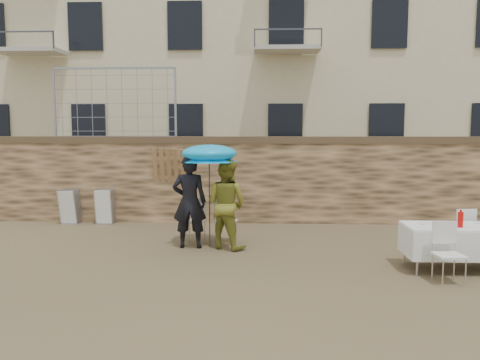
{
  "coord_description": "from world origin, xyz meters",
  "views": [
    {
      "loc": [
        0.81,
        -7.17,
        2.4
      ],
      "look_at": [
        0.4,
        2.2,
        1.4
      ],
      "focal_mm": 35.0,
      "sensor_mm": 36.0,
      "label": 1
    }
  ],
  "objects_px": {
    "umbrella": "(209,157)",
    "table_chair_front_left": "(449,254)",
    "soda_bottle": "(460,220)",
    "man_suit": "(189,202)",
    "couple_chair_right": "(226,220)",
    "banquet_table": "(468,228)",
    "couple_chair_left": "(194,219)",
    "chair_stack_right": "(107,205)",
    "chair_stack_left": "(73,205)",
    "table_chair_back": "(460,233)",
    "woman_dress": "(226,204)"
  },
  "relations": [
    {
      "from": "umbrella",
      "to": "table_chair_front_left",
      "type": "distance_m",
      "value": 4.76
    },
    {
      "from": "umbrella",
      "to": "soda_bottle",
      "type": "bearing_deg",
      "value": -19.74
    },
    {
      "from": "man_suit",
      "to": "couple_chair_right",
      "type": "bearing_deg",
      "value": -144.74
    },
    {
      "from": "man_suit",
      "to": "banquet_table",
      "type": "height_order",
      "value": "man_suit"
    },
    {
      "from": "man_suit",
      "to": "couple_chair_left",
      "type": "distance_m",
      "value": 0.72
    },
    {
      "from": "couple_chair_left",
      "to": "couple_chair_right",
      "type": "height_order",
      "value": "same"
    },
    {
      "from": "chair_stack_right",
      "to": "table_chair_front_left",
      "type": "bearing_deg",
      "value": -33.54
    },
    {
      "from": "banquet_table",
      "to": "chair_stack_left",
      "type": "distance_m",
      "value": 9.3
    },
    {
      "from": "soda_bottle",
      "to": "man_suit",
      "type": "bearing_deg",
      "value": 162.88
    },
    {
      "from": "couple_chair_right",
      "to": "table_chair_back",
      "type": "height_order",
      "value": "same"
    },
    {
      "from": "chair_stack_right",
      "to": "umbrella",
      "type": "bearing_deg",
      "value": -39.46
    },
    {
      "from": "banquet_table",
      "to": "soda_bottle",
      "type": "distance_m",
      "value": 0.3
    },
    {
      "from": "chair_stack_left",
      "to": "chair_stack_right",
      "type": "relative_size",
      "value": 1.0
    },
    {
      "from": "woman_dress",
      "to": "soda_bottle",
      "type": "xyz_separation_m",
      "value": [
        4.05,
        -1.48,
        -0.01
      ]
    },
    {
      "from": "man_suit",
      "to": "chair_stack_left",
      "type": "distance_m",
      "value": 4.31
    },
    {
      "from": "couple_chair_right",
      "to": "table_chair_back",
      "type": "relative_size",
      "value": 1.0
    },
    {
      "from": "couple_chair_left",
      "to": "table_chair_front_left",
      "type": "bearing_deg",
      "value": 115.75
    },
    {
      "from": "banquet_table",
      "to": "table_chair_front_left",
      "type": "xyz_separation_m",
      "value": [
        -0.6,
        -0.75,
        -0.25
      ]
    },
    {
      "from": "umbrella",
      "to": "couple_chair_right",
      "type": "height_order",
      "value": "umbrella"
    },
    {
      "from": "chair_stack_left",
      "to": "table_chair_front_left",
      "type": "bearing_deg",
      "value": -30.41
    },
    {
      "from": "umbrella",
      "to": "chair_stack_left",
      "type": "distance_m",
      "value": 4.77
    },
    {
      "from": "soda_bottle",
      "to": "table_chair_front_left",
      "type": "bearing_deg",
      "value": -123.69
    },
    {
      "from": "man_suit",
      "to": "woman_dress",
      "type": "distance_m",
      "value": 0.75
    },
    {
      "from": "chair_stack_left",
      "to": "couple_chair_right",
      "type": "bearing_deg",
      "value": -25.51
    },
    {
      "from": "table_chair_front_left",
      "to": "chair_stack_right",
      "type": "xyz_separation_m",
      "value": [
        -6.95,
        4.61,
        -0.02
      ]
    },
    {
      "from": "soda_bottle",
      "to": "couple_chair_left",
      "type": "bearing_deg",
      "value": 157.09
    },
    {
      "from": "couple_chair_left",
      "to": "chair_stack_left",
      "type": "relative_size",
      "value": 1.04
    },
    {
      "from": "woman_dress",
      "to": "table_chair_front_left",
      "type": "height_order",
      "value": "woman_dress"
    },
    {
      "from": "man_suit",
      "to": "soda_bottle",
      "type": "xyz_separation_m",
      "value": [
        4.8,
        -1.48,
        -0.04
      ]
    },
    {
      "from": "umbrella",
      "to": "couple_chair_left",
      "type": "height_order",
      "value": "umbrella"
    },
    {
      "from": "soda_bottle",
      "to": "table_chair_front_left",
      "type": "xyz_separation_m",
      "value": [
        -0.4,
        -0.6,
        -0.43
      ]
    },
    {
      "from": "couple_chair_right",
      "to": "table_chair_front_left",
      "type": "height_order",
      "value": "same"
    },
    {
      "from": "woman_dress",
      "to": "table_chair_front_left",
      "type": "bearing_deg",
      "value": -179.66
    },
    {
      "from": "woman_dress",
      "to": "couple_chair_right",
      "type": "distance_m",
      "value": 0.7
    },
    {
      "from": "banquet_table",
      "to": "chair_stack_left",
      "type": "bearing_deg",
      "value": 155.46
    },
    {
      "from": "banquet_table",
      "to": "table_chair_back",
      "type": "xyz_separation_m",
      "value": [
        0.2,
        0.8,
        -0.25
      ]
    },
    {
      "from": "chair_stack_left",
      "to": "umbrella",
      "type": "bearing_deg",
      "value": -32.25
    },
    {
      "from": "umbrella",
      "to": "banquet_table",
      "type": "bearing_deg",
      "value": -17.25
    },
    {
      "from": "woman_dress",
      "to": "umbrella",
      "type": "height_order",
      "value": "umbrella"
    },
    {
      "from": "banquet_table",
      "to": "umbrella",
      "type": "bearing_deg",
      "value": 162.75
    },
    {
      "from": "umbrella",
      "to": "couple_chair_right",
      "type": "xyz_separation_m",
      "value": [
        0.3,
        0.45,
        -1.39
      ]
    },
    {
      "from": "couple_chair_left",
      "to": "chair_stack_left",
      "type": "height_order",
      "value": "couple_chair_left"
    },
    {
      "from": "chair_stack_left",
      "to": "man_suit",
      "type": "bearing_deg",
      "value": -36.24
    },
    {
      "from": "woman_dress",
      "to": "soda_bottle",
      "type": "height_order",
      "value": "woman_dress"
    },
    {
      "from": "woman_dress",
      "to": "man_suit",
      "type": "bearing_deg",
      "value": 30.0
    },
    {
      "from": "woman_dress",
      "to": "umbrella",
      "type": "relative_size",
      "value": 0.92
    },
    {
      "from": "umbrella",
      "to": "couple_chair_left",
      "type": "distance_m",
      "value": 1.51
    },
    {
      "from": "table_chair_back",
      "to": "chair_stack_left",
      "type": "distance_m",
      "value": 9.18
    },
    {
      "from": "man_suit",
      "to": "couple_chair_left",
      "type": "bearing_deg",
      "value": -92.9
    },
    {
      "from": "chair_stack_left",
      "to": "banquet_table",
      "type": "bearing_deg",
      "value": -24.54
    }
  ]
}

